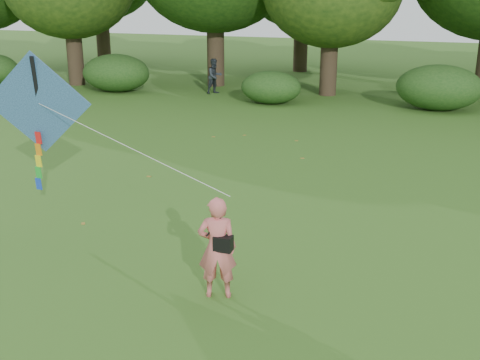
% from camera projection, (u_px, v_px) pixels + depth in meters
% --- Properties ---
extents(ground, '(100.00, 100.00, 0.00)m').
position_uv_depth(ground, '(234.00, 305.00, 9.91)').
color(ground, '#265114').
rests_on(ground, ground).
extents(man_kite_flyer, '(0.74, 0.60, 1.77)m').
position_uv_depth(man_kite_flyer, '(217.00, 248.00, 9.95)').
color(man_kite_flyer, '#D26562').
rests_on(man_kite_flyer, ground).
extents(bystander_left, '(0.99, 1.02, 1.66)m').
position_uv_depth(bystander_left, '(215.00, 76.00, 28.66)').
color(bystander_left, '#242A30').
rests_on(bystander_left, ground).
extents(crossbody_bag, '(0.43, 0.20, 0.71)m').
position_uv_depth(crossbody_bag, '(223.00, 243.00, 9.85)').
color(crossbody_bag, black).
rests_on(crossbody_bag, ground).
extents(flying_kite, '(5.92, 2.23, 3.01)m').
position_uv_depth(flying_kite, '(39.00, 106.00, 12.41)').
color(flying_kite, '#244C9E').
rests_on(flying_kite, ground).
extents(shrub_band, '(39.15, 3.22, 1.88)m').
position_uv_depth(shrub_band, '(348.00, 86.00, 25.76)').
color(shrub_band, '#264919').
rests_on(shrub_band, ground).
extents(fallen_leaves, '(9.70, 15.19, 0.01)m').
position_uv_depth(fallen_leaves, '(245.00, 198.00, 14.83)').
color(fallen_leaves, olive).
rests_on(fallen_leaves, ground).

